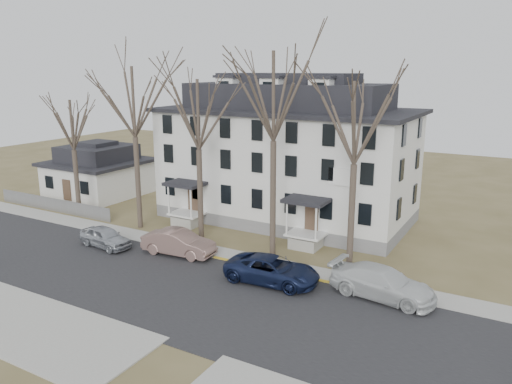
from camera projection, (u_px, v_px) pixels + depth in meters
The scene contains 17 objects.
ground at pixel (170, 308), 26.56m from camera, with size 120.00×120.00×0.00m, color brown.
main_road at pixel (193, 294), 28.25m from camera, with size 120.00×10.00×0.04m, color #27272A.
far_sidewalk at pixel (247, 259), 33.32m from camera, with size 120.00×2.00×0.08m, color #A09F97.
yellow_curb at pixel (310, 279), 30.16m from camera, with size 14.00×0.25×0.06m, color gold.
boarding_house at pixel (287, 156), 41.39m from camera, with size 20.80×12.36×12.05m.
small_house at pixel (99, 173), 50.07m from camera, with size 8.70×8.70×5.00m.
fence at pixel (54, 211), 44.64m from camera, with size 14.00×0.06×1.20m, color gray.
tree_far_left at pixel (133, 97), 37.62m from camera, with size 8.40×8.40×13.72m.
tree_mid_left at pixel (198, 110), 34.93m from camera, with size 7.80×7.80×12.74m.
tree_center at pixel (274, 90), 31.69m from camera, with size 9.00×9.00×14.70m.
tree_mid_right at pixel (356, 117), 29.42m from camera, with size 7.80×7.80×12.74m.
tree_bungalow at pixel (71, 121), 41.51m from camera, with size 6.60×6.60×10.78m.
car_silver at pixel (105, 238), 35.42m from camera, with size 1.72×4.27×1.46m, color #A3A8AF.
car_tan at pixel (179, 243), 33.91m from camera, with size 1.79×5.14×1.69m, color #7E6058.
car_navy at pixel (272, 270), 29.50m from camera, with size 2.61×5.66×1.57m, color #141D3D.
car_white at pixel (382, 283), 27.53m from camera, with size 2.39×5.89×1.71m, color silver.
bicycle_left at pixel (175, 218), 40.96m from camera, with size 0.59×1.69×0.89m, color black.
Camera 1 is at (15.97, -18.88, 12.38)m, focal length 35.00 mm.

